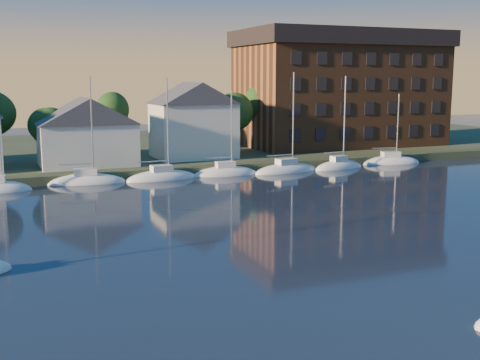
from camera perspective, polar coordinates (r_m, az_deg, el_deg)
shoreline_land at (r=93.29m, az=-12.20°, el=2.47°), size 160.00×50.00×2.00m
wooden_dock at (r=71.01m, az=-8.79°, el=0.35°), size 120.00×3.00×1.00m
clubhouse_centre at (r=74.12m, az=-14.35°, el=4.55°), size 11.55×8.40×8.08m
clubhouse_east at (r=79.21m, az=-4.48°, el=5.76°), size 10.50×8.40×9.80m
condo_block at (r=95.57m, az=9.47°, el=8.61°), size 31.00×17.00×17.40m
tree_line at (r=81.36m, az=-9.42°, el=6.60°), size 93.40×5.40×8.90m
moored_fleet at (r=67.26m, az=-11.48°, el=-0.17°), size 79.50×2.40×12.05m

